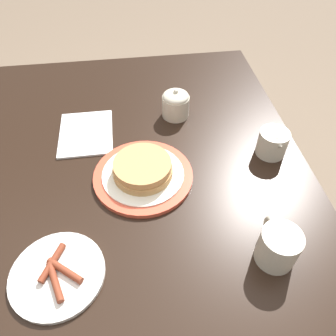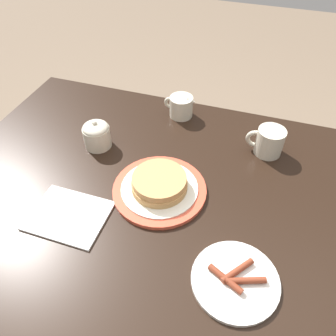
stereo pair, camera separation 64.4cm
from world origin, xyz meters
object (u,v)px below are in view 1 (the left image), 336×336
(pancake_plate, at_px, (143,172))
(side_plate_bacon, at_px, (57,274))
(creamer_pitcher, at_px, (273,143))
(sugar_bowl, at_px, (176,104))
(napkin, at_px, (86,133))
(coffee_mug, at_px, (278,246))

(pancake_plate, bearing_deg, side_plate_bacon, 141.17)
(creamer_pitcher, height_order, sugar_bowl, sugar_bowl)
(pancake_plate, xyz_separation_m, creamer_pitcher, (0.04, -0.35, 0.02))
(pancake_plate, relative_size, sugar_bowl, 2.73)
(pancake_plate, distance_m, napkin, 0.24)
(side_plate_bacon, bearing_deg, creamer_pitcher, -62.58)
(pancake_plate, xyz_separation_m, sugar_bowl, (0.24, -0.12, 0.02))
(coffee_mug, distance_m, napkin, 0.60)
(creamer_pitcher, bearing_deg, coffee_mug, 161.47)
(coffee_mug, xyz_separation_m, creamer_pitcher, (0.30, -0.10, -0.00))
(creamer_pitcher, bearing_deg, napkin, 73.62)
(side_plate_bacon, relative_size, sugar_bowl, 2.05)
(napkin, bearing_deg, pancake_plate, -141.75)
(sugar_bowl, bearing_deg, pancake_plate, 153.66)
(pancake_plate, distance_m, creamer_pitcher, 0.36)
(creamer_pitcher, distance_m, napkin, 0.53)
(napkin, bearing_deg, creamer_pitcher, -106.38)
(pancake_plate, height_order, side_plate_bacon, pancake_plate)
(creamer_pitcher, bearing_deg, pancake_plate, 97.03)
(sugar_bowl, distance_m, napkin, 0.28)
(pancake_plate, xyz_separation_m, coffee_mug, (-0.26, -0.25, 0.02))
(coffee_mug, relative_size, napkin, 0.58)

